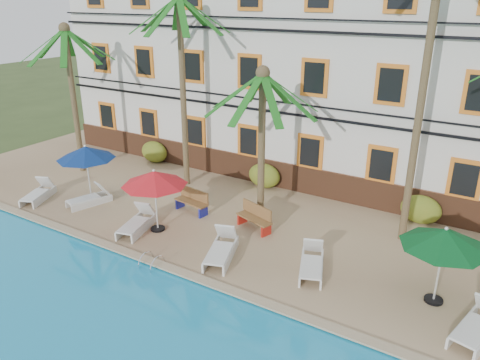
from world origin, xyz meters
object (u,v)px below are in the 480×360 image
Objects in this scene: umbrella_blue at (86,153)px; bench_left at (193,201)px; lounger_b at (90,198)px; lounger_d at (221,249)px; palm_a at (71,78)px; pool_ladder at (152,264)px; palm_b at (182,66)px; palm_c at (262,123)px; umbrella_red at (154,179)px; lounger_e at (312,263)px; lounger_f at (477,326)px; lounger_c at (137,222)px; palm_d at (428,54)px; lounger_a at (39,193)px; umbrella_green at (445,239)px; bench_right at (256,217)px.

umbrella_blue is 1.54× the size of bench_left.
lounger_b is 7.01m from lounger_d.
palm_a is 9.34× the size of pool_ladder.
palm_a reaches higher than pool_ladder.
palm_c is (4.69, -1.48, -1.44)m from palm_b.
umbrella_red reaches higher than lounger_e.
umbrella_red reaches higher than bench_left.
palm_b is 3.97× the size of lounger_f.
lounger_c is at bearing 143.06° from pool_ladder.
palm_d is at bearing -0.85° from palm_b.
palm_c is 10.13m from lounger_a.
lounger_e is at bearing 4.45° from lounger_a.
palm_a is 3.33× the size of lounger_f.
bench_left reaches higher than lounger_b.
palm_d reaches higher than lounger_e.
umbrella_red is 1.88m from lounger_c.
umbrella_red is (-7.82, -4.02, -4.37)m from palm_d.
umbrella_green is 3.97m from lounger_e.
umbrella_red is at bearing -136.32° from palm_c.
lounger_d is 2.38m from bench_right.
umbrella_green is at bearing -62.48° from palm_d.
umbrella_red is (4.28, -0.67, -0.02)m from umbrella_blue.
umbrella_green is 1.49× the size of bench_right.
umbrella_green is at bearing -7.04° from bench_left.
palm_d is at bearing 17.81° from lounger_b.
umbrella_green is (16.83, -2.07, -2.50)m from palm_a.
umbrella_green reaches higher than bench_right.
lounger_f is 9.44m from pool_ladder.
lounger_c is 11.32m from lounger_f.
lounger_d is at bearing -17.38° from palm_a.
palm_c is 0.57× the size of palm_d.
bench_right is (6.90, 1.70, 0.20)m from lounger_b.
pool_ladder is at bearing -71.81° from bench_left.
lounger_d reaches higher than bench_right.
pool_ladder is (-1.39, -4.63, -3.84)m from palm_c.
palm_a is at bearing 151.32° from pool_ladder.
palm_a is at bearing 158.74° from umbrella_red.
palm_b is 5.12m from palm_c.
palm_a is at bearing 162.62° from lounger_d.
umbrella_blue is 1.27× the size of lounger_b.
palm_a is 4.42× the size of bench_right.
palm_d reaches higher than palm_b.
pool_ladder is (7.53, -1.40, -0.28)m from lounger_a.
umbrella_green is 9.55m from bench_left.
bench_right is at bearing 91.78° from lounger_d.
umbrella_blue is 1.52× the size of bench_right.
umbrella_blue is at bearing 171.64° from lounger_d.
pool_ladder is at bearing -169.20° from lounger_f.
umbrella_blue is at bearing 171.08° from umbrella_red.
lounger_f reaches higher than lounger_c.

